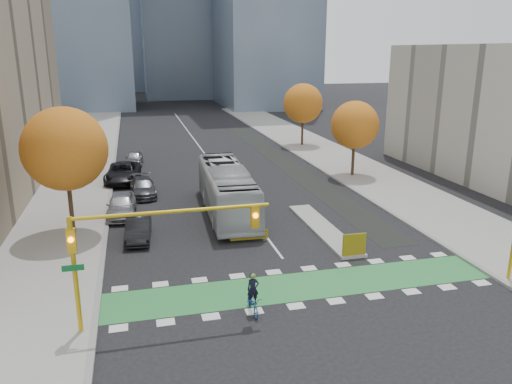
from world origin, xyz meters
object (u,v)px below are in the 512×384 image
cyclist (253,300)px  parked_car_e (134,158)px  traffic_signal_west (138,239)px  parked_car_b (138,229)px  tree_east_near (355,125)px  parked_car_d (123,173)px  parked_car_c (143,187)px  tree_west (65,149)px  hazard_board (354,245)px  parked_car_a (121,205)px  tree_east_far (303,103)px  bus (227,190)px

cyclist → parked_car_e: size_ratio=0.46×
traffic_signal_west → parked_car_b: size_ratio=1.99×
cyclist → tree_east_near: bearing=54.3°
tree_east_near → traffic_signal_west: tree_east_near is taller
parked_car_d → parked_car_e: size_ratio=1.45×
parked_car_c → tree_east_near: bearing=2.8°
tree_west → tree_east_near: bearing=22.6°
hazard_board → parked_car_e: size_ratio=0.33×
tree_east_near → parked_car_a: bearing=-161.9°
hazard_board → tree_east_near: tree_east_near is taller
tree_east_far → parked_car_e: bearing=-163.6°
cyclist → parked_car_b: cyclist is taller
hazard_board → traffic_signal_west: bearing=-158.5°
tree_east_near → parked_car_a: 22.46m
tree_west → tree_east_near: size_ratio=1.16×
traffic_signal_west → parked_car_a: (-1.07, 15.65, -3.20)m
parked_car_e → tree_east_near: bearing=-22.2°
parked_car_b → parked_car_e: (0.01, 21.86, 0.02)m
parked_car_a → cyclist: bearing=-66.4°
parked_car_d → parked_car_c: bearing=-65.8°
tree_west → parked_car_a: size_ratio=1.69×
hazard_board → parked_car_a: bearing=139.9°
tree_east_far → parked_car_b: 34.84m
tree_west → tree_east_far: size_ratio=1.08×
parked_car_c → parked_car_e: size_ratio=1.14×
parked_car_d → parked_car_e: bearing=87.0°
traffic_signal_west → parked_car_c: 20.93m
tree_east_far → parked_car_b: tree_east_far is taller
tree_east_far → parked_car_c: (-19.86, -17.86, -4.54)m
bus → parked_car_e: 19.07m
bus → parked_car_e: bearing=112.0°
cyclist → bus: (1.56, 14.57, 1.11)m
parked_car_d → parked_car_e: 6.94m
tree_west → tree_east_near: 26.01m
hazard_board → traffic_signal_west: 13.23m
tree_east_far → parked_car_b: bearing=-126.3°
parked_car_d → traffic_signal_west: bearing=-81.6°
tree_east_far → cyclist: size_ratio=3.94×
hazard_board → cyclist: bearing=-146.4°
bus → parked_car_b: 7.58m
parked_car_d → tree_east_far: bearing=36.9°
parked_car_c → parked_car_e: (-0.56, 11.86, 0.02)m
hazard_board → bus: (-5.53, 9.87, 0.95)m
tree_east_near → bus: tree_east_near is taller
tree_east_near → parked_car_c: (-19.36, -1.86, -4.17)m
tree_west → parked_car_c: size_ratio=1.71×
tree_east_near → traffic_signal_west: 30.08m
tree_east_far → parked_car_a: bearing=-133.2°
cyclist → parked_car_d: cyclist is taller
hazard_board → parked_car_b: hazard_board is taller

